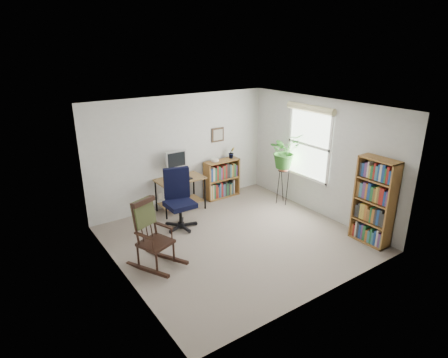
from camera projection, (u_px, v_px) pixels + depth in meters
floor at (236, 239)px, 6.87m from camera, size 4.20×4.00×0.00m
ceiling at (238, 108)px, 6.05m from camera, size 4.20×4.00×0.00m
wall_back at (182, 151)px, 8.00m from camera, size 4.20×0.00×2.40m
wall_front at (328, 220)px, 4.91m from camera, size 4.20×0.00×2.40m
wall_left at (119, 206)px, 5.34m from camera, size 0.00×4.00×2.40m
wall_right at (320, 158)px, 7.58m from camera, size 0.00×4.00×2.40m
window at (309, 145)px, 7.72m from camera, size 0.12×1.20×1.50m
desk at (181, 194)px, 7.94m from camera, size 1.00×0.55×0.72m
monitor at (176, 164)px, 7.83m from camera, size 0.46×0.16×0.56m
keyboard at (183, 179)px, 7.72m from camera, size 0.40×0.15×0.02m
office_chair at (180, 200)px, 7.09m from camera, size 0.78×0.78×1.17m
rocking_chair at (155, 234)px, 5.86m from camera, size 0.89×1.12×1.13m
low_bookshelf at (222, 179)px, 8.61m from camera, size 0.84×0.28×0.89m
tall_bookshelf at (374, 202)px, 6.51m from camera, size 0.29×0.69×1.57m
plant_stand at (283, 184)px, 8.24m from camera, size 0.32×0.32×0.91m
spider_plant at (285, 135)px, 7.86m from camera, size 1.69×1.88×1.47m
potted_plant_small at (232, 156)px, 8.60m from camera, size 0.13×0.24×0.11m
framed_picture at (218, 135)px, 8.39m from camera, size 0.32×0.04×0.32m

